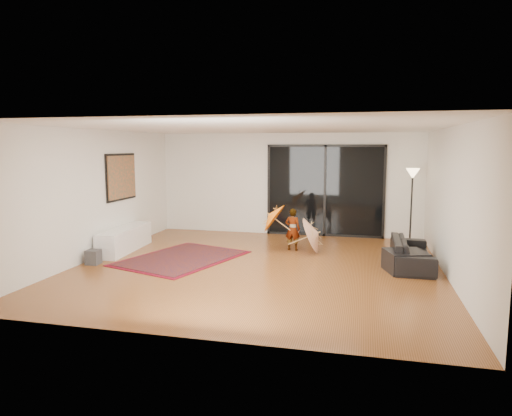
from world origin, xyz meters
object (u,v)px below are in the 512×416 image
(media_console, at_px, (125,239))
(child, at_px, (293,229))
(sofa, at_px, (412,253))
(ottoman, at_px, (405,261))

(media_console, bearing_deg, child, 10.78)
(sofa, bearing_deg, child, 71.10)
(media_console, bearing_deg, ottoman, -7.24)
(ottoman, bearing_deg, sofa, 71.83)
(media_console, xyz_separation_m, sofa, (6.20, 0.07, 0.01))
(sofa, bearing_deg, media_console, 90.93)
(sofa, xyz_separation_m, child, (-2.51, 0.87, 0.21))
(media_console, distance_m, ottoman, 6.06)
(ottoman, distance_m, child, 2.72)
(ottoman, bearing_deg, media_console, 176.32)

